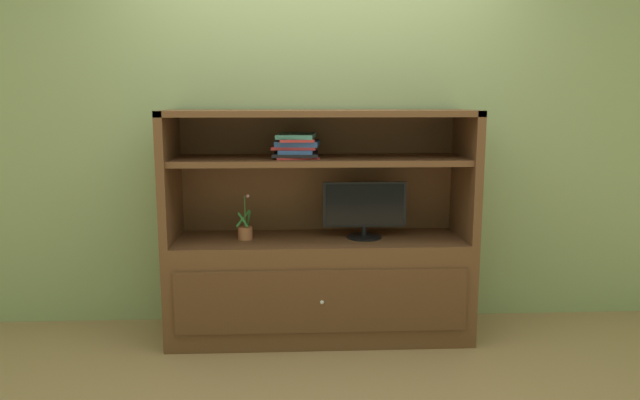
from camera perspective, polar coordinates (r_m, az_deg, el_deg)
ground_plane at (r=3.51m, az=0.28°, el=-15.30°), size 8.00×8.00×0.00m
painted_rear_wall at (r=3.93m, az=-0.28°, el=8.49°), size 6.00×0.10×2.80m
media_console at (r=3.73m, az=-0.04°, el=-6.20°), size 1.87×0.57×1.42m
tv_monitor at (r=3.66m, az=4.33°, el=-0.84°), size 0.52×0.22×0.35m
potted_plant at (r=3.67m, az=-7.24°, el=-3.08°), size 0.10×0.11×0.28m
magazine_stack at (r=3.58m, az=-2.31°, el=5.24°), size 0.30×0.34×0.14m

